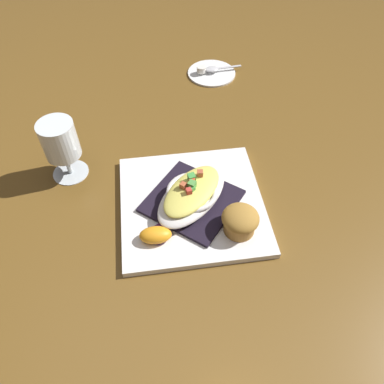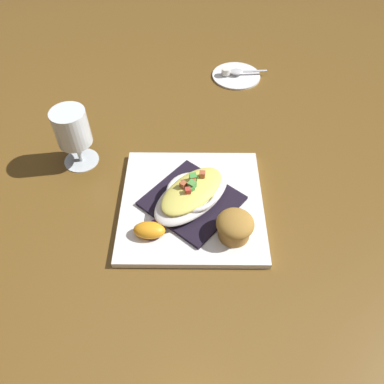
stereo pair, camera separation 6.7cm
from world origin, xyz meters
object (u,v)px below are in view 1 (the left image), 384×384
Objects in this scene: creamer_saucer at (212,72)px; spoon at (214,69)px; square_plate at (192,204)px; creamer_cup_0 at (201,69)px; stemmed_glass at (61,143)px; gratin_dish at (192,193)px; muffin at (240,221)px; orange_garnish at (156,235)px.

spoon reaches higher than creamer_saucer.
creamer_cup_0 reaches higher than square_plate.
stemmed_glass is at bearing -21.85° from square_plate.
gratin_dish reaches higher than creamer_saucer.
stemmed_glass is at bearing 47.83° from creamer_saucer.
square_plate is 2.09× the size of creamer_saucer.
square_plate is 0.28m from stemmed_glass.
square_plate is 11.50× the size of creamer_cup_0.
muffin reaches higher than orange_garnish.
gratin_dish is 0.46m from creamer_cup_0.
orange_garnish is at bearing 4.90° from muffin.
gratin_dish reaches higher than muffin.
creamer_saucer is (-0.07, -0.46, -0.03)m from gratin_dish.
stemmed_glass is (0.25, -0.10, 0.08)m from square_plate.
gratin_dish is 1.51× the size of creamer_saucer.
creamer_saucer is 0.03m from creamer_cup_0.
spoon is 0.04m from creamer_cup_0.
orange_garnish is at bearing 135.56° from stemmed_glass.
square_plate is 4.10× the size of muffin.
square_plate is 0.11m from orange_garnish.
stemmed_glass is 1.28× the size of spoon.
stemmed_glass is at bearing 47.44° from spoon.
stemmed_glass is 0.50m from spoon.
gratin_dish is 2.95× the size of muffin.
stemmed_glass is (0.34, -0.17, 0.04)m from muffin.
spoon is (-0.01, -0.00, 0.01)m from creamer_saucer.
gratin_dish is (-0.00, -0.00, 0.03)m from square_plate.
muffin is 0.53m from creamer_cup_0.
square_plate is 0.11m from muffin.
muffin is 0.53m from spoon.
creamer_saucer is at bearing -99.10° from gratin_dish.
spoon is at bearing -170.37° from creamer_saucer.
gratin_dish is 3.25× the size of orange_garnish.
gratin_dish is 0.47m from creamer_saucer.
stemmed_glass is at bearing 50.09° from creamer_cup_0.
spoon is (-0.33, -0.36, -0.07)m from stemmed_glass.
creamer_cup_0 is (0.03, 0.00, 0.01)m from creamer_saucer.
creamer_saucer is (-0.07, -0.46, -0.00)m from square_plate.
square_plate is 2.09× the size of stemmed_glass.
creamer_cup_0 is at bearing -85.90° from muffin.
stemmed_glass is at bearing -26.81° from muffin.
muffin is at bearing 94.10° from creamer_cup_0.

